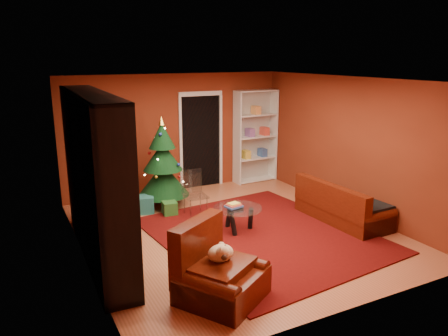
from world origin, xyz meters
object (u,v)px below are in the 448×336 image
white_bookshelf (255,137)px  acrylic_chair (195,196)px  media_unit (95,178)px  christmas_tree (163,163)px  armchair (222,270)px  coffee_table (237,219)px  gift_box_green (170,208)px  sofa (343,201)px  dog (221,253)px  gift_box_teal (145,204)px  rug (262,235)px  gift_box_red (156,198)px

white_bookshelf → acrylic_chair: 2.83m
media_unit → christmas_tree: 2.45m
armchair → coffee_table: 2.22m
gift_box_green → acrylic_chair: acrylic_chair is taller
sofa → acrylic_chair: (-2.32, 1.46, 0.01)m
media_unit → christmas_tree: bearing=48.9°
sofa → coffee_table: bearing=74.6°
dog → acrylic_chair: 2.91m
media_unit → gift_box_teal: 2.21m
christmas_tree → gift_box_teal: (-0.47, -0.24, -0.72)m
gift_box_green → armchair: 3.16m
media_unit → acrylic_chair: size_ratio=4.09×
armchair → coffee_table: size_ratio=1.21×
rug → gift_box_green: gift_box_green is taller
gift_box_green → dog: size_ratio=0.66×
rug → acrylic_chair: (-0.63, 1.37, 0.38)m
white_bookshelf → coffee_table: bearing=-128.2°
rug → sofa: sofa is taller
gift_box_green → white_bookshelf: white_bookshelf is taller
gift_box_green → rug: bearing=-57.2°
sofa → gift_box_teal: bearing=54.0°
christmas_tree → white_bookshelf: bearing=15.4°
sofa → acrylic_chair: bearing=55.5°
rug → dog: size_ratio=9.44×
armchair → coffee_table: (1.23, 1.84, -0.18)m
gift_box_green → acrylic_chair: (0.42, -0.27, 0.26)m
dog → acrylic_chair: size_ratio=0.51×
gift_box_teal → white_bookshelf: 3.33m
gift_box_green → sofa: bearing=-32.3°
white_bookshelf → gift_box_red: bearing=-171.7°
rug → sofa: size_ratio=2.11×
armchair → acrylic_chair: (0.87, 2.84, -0.00)m
rug → armchair: armchair is taller
media_unit → gift_box_red: (1.56, 2.01, -1.14)m
rug → armchair: bearing=-135.6°
christmas_tree → coffee_table: christmas_tree is taller
gift_box_green → coffee_table: bearing=-58.6°
white_bookshelf → coffee_table: size_ratio=2.65×
coffee_table → gift_box_teal: bearing=125.4°
coffee_table → acrylic_chair: (-0.36, 1.01, 0.17)m
rug → gift_box_green: (-1.06, 1.64, 0.12)m
gift_box_green → sofa: sofa is taller
gift_box_red → acrylic_chair: size_ratio=0.25×
rug → christmas_tree: bearing=113.3°
christmas_tree → armchair: christmas_tree is taller
gift_box_green → sofa: size_ratio=0.15×
gift_box_teal → sofa: bearing=-33.8°
rug → gift_box_red: size_ratio=19.10×
christmas_tree → armchair: bearing=-98.4°
rug → christmas_tree: christmas_tree is taller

